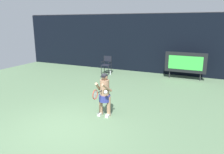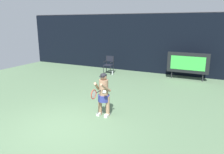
{
  "view_description": "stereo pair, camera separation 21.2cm",
  "coord_description": "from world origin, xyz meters",
  "px_view_note": "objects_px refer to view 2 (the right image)",
  "views": [
    {
      "loc": [
        3.77,
        -4.74,
        3.1
      ],
      "look_at": [
        0.41,
        2.62,
        1.05
      ],
      "focal_mm": 34.65,
      "sensor_mm": 36.0,
      "label": 1
    },
    {
      "loc": [
        3.96,
        -4.65,
        3.1
      ],
      "look_at": [
        0.41,
        2.62,
        1.05
      ],
      "focal_mm": 34.65,
      "sensor_mm": 36.0,
      "label": 2
    }
  ],
  "objects_px": {
    "water_bottle": "(112,73)",
    "scoreboard": "(188,63)",
    "tennis_player": "(104,93)",
    "tennis_racket": "(94,94)",
    "umpire_chair": "(109,64)"
  },
  "relations": [
    {
      "from": "umpire_chair",
      "to": "water_bottle",
      "type": "xyz_separation_m",
      "value": [
        0.37,
        -0.26,
        -0.5
      ]
    },
    {
      "from": "umpire_chair",
      "to": "tennis_player",
      "type": "distance_m",
      "value": 6.3
    },
    {
      "from": "scoreboard",
      "to": "water_bottle",
      "type": "relative_size",
      "value": 8.3
    },
    {
      "from": "water_bottle",
      "to": "tennis_player",
      "type": "relative_size",
      "value": 0.18
    },
    {
      "from": "umpire_chair",
      "to": "tennis_racket",
      "type": "distance_m",
      "value": 6.8
    },
    {
      "from": "water_bottle",
      "to": "scoreboard",
      "type": "bearing_deg",
      "value": 10.27
    },
    {
      "from": "water_bottle",
      "to": "tennis_racket",
      "type": "height_order",
      "value": "tennis_racket"
    },
    {
      "from": "tennis_racket",
      "to": "water_bottle",
      "type": "bearing_deg",
      "value": 109.74
    },
    {
      "from": "scoreboard",
      "to": "tennis_player",
      "type": "distance_m",
      "value": 6.49
    },
    {
      "from": "scoreboard",
      "to": "tennis_player",
      "type": "relative_size",
      "value": 1.49
    },
    {
      "from": "scoreboard",
      "to": "water_bottle",
      "type": "height_order",
      "value": "scoreboard"
    },
    {
      "from": "scoreboard",
      "to": "tennis_player",
      "type": "height_order",
      "value": "scoreboard"
    },
    {
      "from": "tennis_player",
      "to": "tennis_racket",
      "type": "relative_size",
      "value": 2.46
    },
    {
      "from": "water_bottle",
      "to": "tennis_player",
      "type": "height_order",
      "value": "tennis_player"
    },
    {
      "from": "umpire_chair",
      "to": "tennis_player",
      "type": "bearing_deg",
      "value": -64.78
    }
  ]
}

